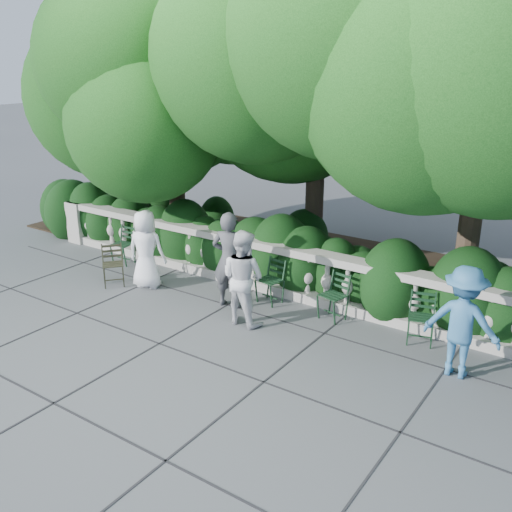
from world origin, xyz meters
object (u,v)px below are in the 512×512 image
Objects in this scene: chair_e at (418,347)px; person_casual_man at (243,277)px; chair_weathered at (115,288)px; person_older_blue at (462,322)px; chair_b at (120,265)px; person_woman_grey at (229,260)px; chair_c at (326,322)px; chair_d at (265,305)px; person_businessman at (146,249)px.

chair_e is 3.04m from person_casual_man.
person_older_blue reaches higher than chair_weathered.
person_older_blue reaches higher than chair_b.
person_woman_grey is at bearing 169.98° from chair_e.
chair_e is (1.62, 0.01, 0.00)m from chair_c.
chair_d is at bearing -157.80° from person_woman_grey.
person_woman_grey is at bearing -11.59° from chair_b.
person_casual_man reaches higher than chair_e.
chair_b is 1.00× the size of chair_e.
chair_weathered is 2.61m from person_woman_grey.
chair_d and chair_e have the same top height.
chair_d is (3.76, 0.05, 0.00)m from chair_b.
person_casual_man is at bearing -45.01° from chair_weathered.
chair_d is at bearing -80.22° from person_casual_man.
chair_c is 1.00× the size of chair_weathered.
person_casual_man reaches higher than chair_b.
chair_c is at bearing -141.82° from person_casual_man.
chair_c is 0.51× the size of person_casual_man.
person_casual_man is at bearing -16.70° from chair_b.
person_older_blue is at bearing -170.47° from person_casual_man.
chair_weathered is 0.47× the size of person_woman_grey.
chair_d is at bearing -8.40° from person_older_blue.
chair_e is 1.00× the size of chair_weathered.
chair_d is 1.00× the size of chair_weathered.
chair_e and chair_weathered have the same top height.
chair_b is 0.54× the size of person_businessman.
chair_weathered is at bearing 173.24° from chair_e.
person_casual_man reaches higher than chair_weathered.
person_businessman is 0.94× the size of person_older_blue.
person_businessman is 0.88× the size of person_woman_grey.
chair_c is 0.54× the size of person_businessman.
chair_b is 1.30m from chair_weathered.
person_woman_grey is (2.37, 0.62, 0.89)m from chair_weathered.
person_woman_grey reaches higher than person_casual_man.
chair_c is at bearing -35.24° from chair_weathered.
chair_c is at bearing 178.39° from person_woman_grey.
chair_d is 1.00× the size of chair_e.
chair_e is at bearing 8.34° from chair_d.
chair_b is 0.51× the size of person_older_blue.
chair_d is at bearing -166.59° from chair_c.
person_woman_grey reaches higher than chair_b.
chair_e is at bearing -159.91° from person_casual_man.
chair_e is 0.51× the size of person_older_blue.
chair_b is 1.00× the size of chair_weathered.
person_woman_grey reaches higher than person_businessman.
chair_b is at bearing -4.51° from person_older_blue.
person_businessman is at bearing -7.01° from chair_weathered.
person_older_blue is at bearing 164.92° from person_woman_grey.
person_woman_grey is at bearing -34.39° from chair_weathered.
chair_c is 2.52m from person_older_blue.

